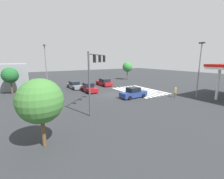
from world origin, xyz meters
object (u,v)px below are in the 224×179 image
object	(u,v)px
car_2	(104,82)
fire_hydrant	(58,89)
car_0	(89,88)
pedestrian	(175,92)
tree_corner_a	(10,75)
street_light_pole_a	(46,64)
street_light_pole_b	(200,66)
car_3	(133,93)
car_4	(45,93)
traffic_signal_mast	(95,68)
car_1	(75,85)
tree_corner_c	(127,67)
tree_corner_b	(40,101)

from	to	relation	value
car_2	fire_hydrant	size ratio (longest dim) A/B	5.64
car_0	pedestrian	xyz separation A→B (m)	(-11.16, -10.00, 0.16)
car_0	tree_corner_a	xyz separation A→B (m)	(5.42, 12.18, 2.53)
car_0	street_light_pole_a	bearing A→B (deg)	-125.69
car_0	street_light_pole_b	distance (m)	18.63
pedestrian	car_3	bearing A→B (deg)	12.07
car_2	street_light_pole_a	bearing A→B (deg)	89.52
car_2	car_4	bearing A→B (deg)	108.93
street_light_pole_b	car_3	bearing A→B (deg)	57.03
fire_hydrant	traffic_signal_mast	bearing A→B (deg)	-173.48
car_4	car_0	bearing A→B (deg)	-177.69
street_light_pole_a	car_1	bearing A→B (deg)	-89.67
tree_corner_c	traffic_signal_mast	bearing A→B (deg)	135.15
tree_corner_a	car_3	bearing A→B (deg)	-128.71
street_light_pole_a	street_light_pole_b	size ratio (longest dim) A/B	1.02
tree_corner_a	fire_hydrant	distance (m)	8.12
traffic_signal_mast	fire_hydrant	bearing A→B (deg)	51.52
car_4	street_light_pole_a	bearing A→B (deg)	-100.50
street_light_pole_b	tree_corner_a	bearing A→B (deg)	53.12
car_2	tree_corner_b	distance (m)	24.93
car_4	street_light_pole_b	bearing A→B (deg)	149.90
traffic_signal_mast	pedestrian	distance (m)	14.02
traffic_signal_mast	tree_corner_a	world-z (taller)	traffic_signal_mast
car_1	car_3	size ratio (longest dim) A/B	1.11
street_light_pole_a	tree_corner_b	distance (m)	20.07
street_light_pole_b	traffic_signal_mast	bearing A→B (deg)	79.02
car_0	tree_corner_a	bearing A→B (deg)	-113.38
tree_corner_b	car_2	bearing A→B (deg)	-38.51
traffic_signal_mast	fire_hydrant	size ratio (longest dim) A/B	7.85
traffic_signal_mast	car_2	bearing A→B (deg)	13.01
traffic_signal_mast	car_1	world-z (taller)	traffic_signal_mast
traffic_signal_mast	tree_corner_c	bearing A→B (deg)	0.15
car_1	tree_corner_b	bearing A→B (deg)	-26.30
traffic_signal_mast	pedestrian	size ratio (longest dim) A/B	4.16
traffic_signal_mast	tree_corner_c	xyz separation A→B (m)	(20.27, -20.16, -1.21)
pedestrian	street_light_pole_a	distance (m)	23.23
street_light_pole_a	street_light_pole_b	distance (m)	26.02
tree_corner_c	car_1	bearing A→B (deg)	106.96
tree_corner_c	street_light_pole_a	bearing A→B (deg)	103.37
car_1	tree_corner_c	bearing A→B (deg)	104.14
car_3	street_light_pole_a	bearing A→B (deg)	129.94
tree_corner_b	fire_hydrant	xyz separation A→B (m)	(18.22, -4.90, -2.82)
car_3	car_1	bearing A→B (deg)	112.98
car_3	fire_hydrant	xyz separation A→B (m)	(10.99, 9.14, -0.30)
car_1	street_light_pole_a	world-z (taller)	street_light_pole_a
car_3	pedestrian	distance (m)	6.69
car_2	street_light_pole_b	distance (m)	19.32
street_light_pole_a	fire_hydrant	size ratio (longest dim) A/B	9.98
car_0	car_1	xyz separation A→B (m)	(4.75, 1.21, -0.08)
car_3	street_light_pole_a	xyz separation A→B (m)	(12.47, 10.68, 4.37)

